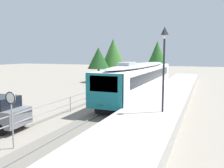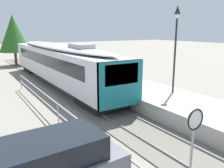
{
  "view_description": "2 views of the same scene",
  "coord_description": "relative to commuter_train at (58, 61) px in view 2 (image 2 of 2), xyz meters",
  "views": [
    {
      "loc": [
        6.51,
        5.79,
        4.51
      ],
      "look_at": [
        -1.0,
        24.12,
        2.0
      ],
      "focal_mm": 36.71,
      "sensor_mm": 36.0,
      "label": 1
    },
    {
      "loc": [
        -6.95,
        10.01,
        4.82
      ],
      "look_at": [
        0.0,
        21.12,
        1.8
      ],
      "focal_mm": 37.64,
      "sensor_mm": 36.0,
      "label": 2
    }
  ],
  "objects": [
    {
      "name": "commuter_train",
      "position": [
        0.0,
        0.0,
        0.0
      ],
      "size": [
        2.82,
        20.31,
        3.74
      ],
      "color": "silver",
      "rests_on": "track_rails"
    },
    {
      "name": "track_rails",
      "position": [
        0.0,
        -8.16,
        -2.11
      ],
      "size": [
        3.2,
        60.0,
        0.14
      ],
      "color": "#6B665B",
      "rests_on": "ground"
    },
    {
      "name": "platform_lamp_mid_platform",
      "position": [
        4.07,
        -9.87,
        2.47
      ],
      "size": [
        0.34,
        0.34,
        5.35
      ],
      "color": "#232328",
      "rests_on": "station_platform"
    },
    {
      "name": "ground_plane",
      "position": [
        -3.0,
        -8.16,
        -2.15
      ],
      "size": [
        160.0,
        160.0,
        0.0
      ],
      "primitive_type": "plane",
      "color": "gray"
    },
    {
      "name": "speed_limit_sign",
      "position": [
        -1.97,
        -16.35,
        -0.02
      ],
      "size": [
        0.61,
        0.1,
        2.81
      ],
      "color": "#9EA0A5",
      "rests_on": "ground"
    },
    {
      "name": "station_platform",
      "position": [
        3.25,
        -8.16,
        -1.7
      ],
      "size": [
        3.9,
        60.0,
        0.9
      ],
      "primitive_type": "cube",
      "color": "#A8A59E",
      "rests_on": "ground"
    },
    {
      "name": "tree_behind_carpark",
      "position": [
        -1.1,
        14.14,
        2.22
      ],
      "size": [
        3.96,
        3.96,
        6.83
      ],
      "color": "brown",
      "rests_on": "ground"
    }
  ]
}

